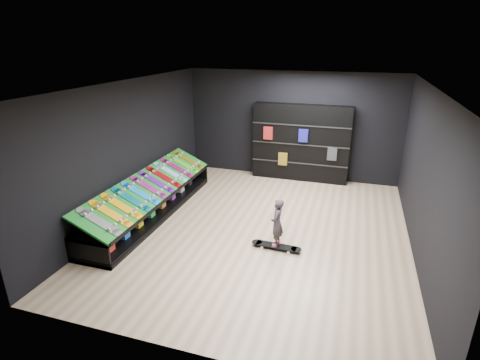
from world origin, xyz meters
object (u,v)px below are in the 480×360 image
(floor_skateboard, at_px, (276,247))
(display_rack, at_px, (152,204))
(child, at_px, (277,232))
(back_shelving, at_px, (301,143))

(floor_skateboard, bearing_deg, display_rack, 170.35)
(display_rack, xyz_separation_m, child, (3.05, -0.68, 0.13))
(floor_skateboard, distance_m, child, 0.34)
(child, bearing_deg, display_rack, -101.69)
(floor_skateboard, bearing_deg, child, 0.00)
(floor_skateboard, relative_size, child, 1.71)
(back_shelving, bearing_deg, display_rack, -130.75)
(back_shelving, relative_size, floor_skateboard, 2.73)
(back_shelving, bearing_deg, child, -87.25)
(display_rack, bearing_deg, back_shelving, 49.25)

